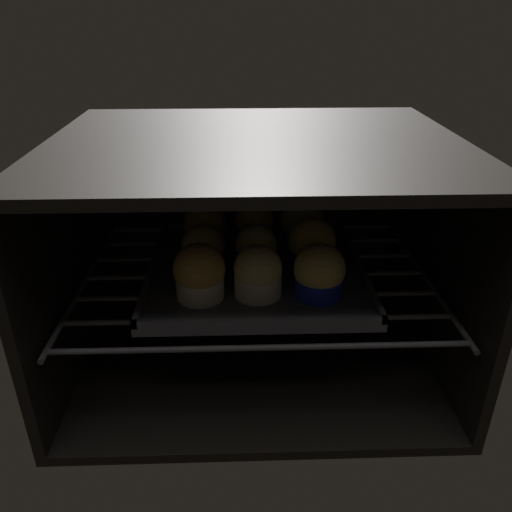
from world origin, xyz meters
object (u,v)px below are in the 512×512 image
object	(u,v)px
muffin_row1_col0	(203,250)
muffin_row1_col2	(312,245)
muffin_row2_col0	(205,227)
muffin_row2_col2	(302,225)
muffin_row1_col1	(258,249)
muffin_row2_col1	(256,225)
muffin_row0_col1	(259,273)
muffin_row0_col0	(199,274)
muffin_row0_col2	(319,273)
baking_tray	(256,270)

from	to	relation	value
muffin_row1_col0	muffin_row1_col2	xyz separation A→B (cm)	(16.98, -0.62, 0.83)
muffin_row2_col0	muffin_row2_col2	world-z (taller)	muffin_row2_col2
muffin_row2_col2	muffin_row1_col1	bearing A→B (deg)	-133.71
muffin_row2_col2	muffin_row2_col1	bearing A→B (deg)	176.26
muffin_row1_col0	muffin_row0_col1	bearing A→B (deg)	-45.62
muffin_row0_col1	muffin_row1_col0	distance (cm)	12.10
muffin_row0_col0	muffin_row2_col2	distance (cm)	23.46
muffin_row0_col0	muffin_row0_col2	bearing A→B (deg)	-0.23
baking_tray	muffin_row1_col2	distance (cm)	9.70
baking_tray	muffin_row1_col2	size ratio (longest dim) A/B	3.97
muffin_row0_col2	muffin_row2_col0	xyz separation A→B (cm)	(-17.05, 16.97, -0.04)
muffin_row1_col0	muffin_row0_col2	bearing A→B (deg)	-28.06
muffin_row0_col2	muffin_row1_col2	xyz separation A→B (cm)	(0.02, 8.42, 0.32)
baking_tray	muffin_row0_col1	world-z (taller)	muffin_row0_col1
muffin_row2_col2	muffin_row0_col0	bearing A→B (deg)	-134.02
muffin_row2_col2	muffin_row0_col2	bearing A→B (deg)	-88.20
muffin_row0_col1	muffin_row1_col2	size ratio (longest dim) A/B	0.91
muffin_row1_col2	muffin_row2_col0	size ratio (longest dim) A/B	1.07
muffin_row0_col2	muffin_row2_col2	xyz separation A→B (cm)	(-0.53, 16.93, -0.01)
baking_tray	muffin_row0_col0	distance (cm)	12.64
muffin_row2_col0	muffin_row2_col1	distance (cm)	8.79
muffin_row0_col0	muffin_row2_col2	size ratio (longest dim) A/B	1.02
muffin_row0_col2	muffin_row2_col2	bearing A→B (deg)	91.80
muffin_row0_col0	muffin_row2_col0	bearing A→B (deg)	90.75
muffin_row0_col2	muffin_row2_col0	size ratio (longest dim) A/B	1.01
muffin_row0_col0	muffin_row2_col1	xyz separation A→B (cm)	(8.56, 17.37, -0.22)
baking_tray	muffin_row2_col2	distance (cm)	12.23
muffin_row2_col0	muffin_row2_col1	bearing A→B (deg)	3.04
baking_tray	muffin_row1_col2	world-z (taller)	muffin_row1_col2
baking_tray	muffin_row2_col1	world-z (taller)	muffin_row2_col1
muffin_row1_col1	muffin_row2_col0	size ratio (longest dim) A/B	0.92
muffin_row2_col2	muffin_row2_col0	bearing A→B (deg)	179.86
muffin_row0_col1	muffin_row2_col0	size ratio (longest dim) A/B	0.98
muffin_row0_col0	muffin_row2_col0	xyz separation A→B (cm)	(-0.22, 16.91, -0.14)
muffin_row1_col2	muffin_row2_col1	size ratio (longest dim) A/B	1.09
muffin_row0_col1	muffin_row0_col2	size ratio (longest dim) A/B	0.97
muffin_row1_col1	muffin_row2_col2	xyz separation A→B (cm)	(7.85, 8.21, 0.35)
muffin_row1_col0	muffin_row2_col0	size ratio (longest dim) A/B	0.91
muffin_row0_col1	muffin_row1_col1	bearing A→B (deg)	89.14
muffin_row2_col1	muffin_row1_col0	bearing A→B (deg)	-135.96
muffin_row0_col2	baking_tray	bearing A→B (deg)	134.68
muffin_row1_col2	muffin_row2_col0	xyz separation A→B (cm)	(-17.07, 8.55, -0.36)
muffin_row2_col2	muffin_row1_col2	bearing A→B (deg)	-86.31
muffin_row1_col2	muffin_row2_col1	world-z (taller)	muffin_row1_col2
baking_tray	muffin_row2_col0	bearing A→B (deg)	135.60
muffin_row0_col2	muffin_row1_col0	distance (cm)	19.23
muffin_row2_col0	muffin_row1_col2	bearing A→B (deg)	-26.62
muffin_row1_col1	muffin_row2_col1	xyz separation A→B (cm)	(0.11, 8.72, 0.23)
muffin_row0_col0	muffin_row1_col1	xyz separation A→B (cm)	(8.45, 8.65, -0.45)
baking_tray	muffin_row1_col0	bearing A→B (deg)	177.83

